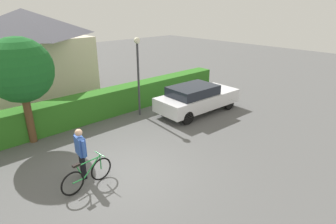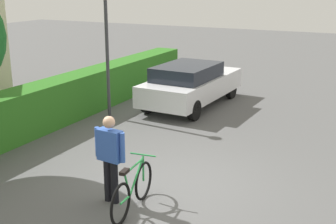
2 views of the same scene
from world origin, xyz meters
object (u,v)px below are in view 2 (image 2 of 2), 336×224
person_rider (110,153)px  street_lamp (107,36)px  parked_car_near (191,83)px  bicycle (133,190)px

person_rider → street_lamp: 5.61m
parked_car_near → bicycle: size_ratio=2.60×
bicycle → street_lamp: size_ratio=0.46×
parked_car_near → bicycle: 7.17m
parked_car_near → bicycle: bearing=-164.3°
bicycle → person_rider: size_ratio=1.03×
bicycle → street_lamp: street_lamp is taller
parked_car_near → bicycle: parked_car_near is taller
bicycle → street_lamp: bearing=37.8°
street_lamp → bicycle: bearing=-142.2°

